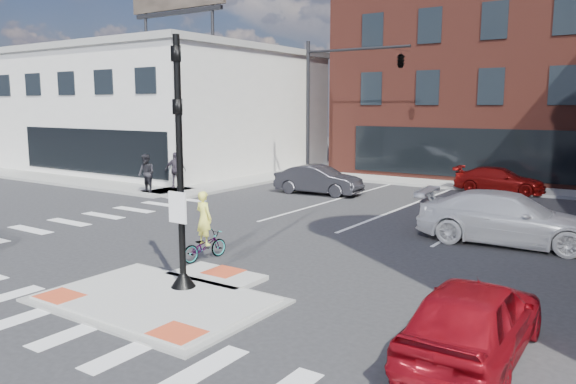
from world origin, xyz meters
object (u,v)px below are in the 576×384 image
Objects in this scene: pedestrian_a at (146,173)px; pedestrian_b at (175,170)px; cyclist at (204,237)px; bg_car_dark at (319,180)px; bg_car_red at (499,180)px; red_sedan at (474,318)px; white_pickup at (509,218)px.

pedestrian_b is (0.00, 2.00, -0.02)m from pedestrian_a.
cyclist is 1.05× the size of pedestrian_a.
bg_car_red is (7.50, 5.66, -0.08)m from bg_car_dark.
bg_car_red is at bearing 44.90° from pedestrian_a.
red_sedan is at bearing -171.04° from bg_car_red.
bg_car_red is (-4.49, 20.24, -0.10)m from red_sedan.
pedestrian_a is at bearing 122.21° from bg_car_dark.
red_sedan is 9.29m from white_pickup.
red_sedan is 22.06m from pedestrian_b.
red_sedan is 0.99× the size of bg_car_dark.
bg_car_red is 16.94m from pedestrian_b.
pedestrian_a is (-17.40, 0.19, 0.27)m from white_pickup.
cyclist reaches higher than white_pickup.
bg_car_dark is (-11.99, 14.58, -0.02)m from red_sedan.
bg_car_red is at bearing -57.80° from bg_car_dark.
red_sedan is 2.29× the size of pedestrian_a.
pedestrian_a is (-6.91, -5.22, 0.38)m from bg_car_dark.
bg_car_red is (-2.98, 11.07, -0.19)m from white_pickup.
pedestrian_b is at bearing 110.13° from bg_car_dark.
pedestrian_a is at bearing -26.59° from cyclist.
white_pickup is at bearing -39.98° from pedestrian_b.
white_pickup is 3.08× the size of pedestrian_b.
white_pickup is 9.84m from cyclist.
red_sedan is 0.99× the size of bg_car_red.
white_pickup is 2.85× the size of cyclist.
pedestrian_a reaches higher than white_pickup.
bg_car_dark is at bearing -66.05° from cyclist.
white_pickup is at bearing -126.67° from cyclist.
pedestrian_a reaches higher than bg_car_red.
pedestrian_a is (-14.41, -10.89, 0.47)m from bg_car_red.
cyclist is (-3.91, -18.09, 0.04)m from bg_car_red.
cyclist is (3.59, -12.42, -0.05)m from bg_car_dark.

